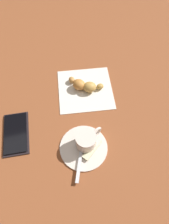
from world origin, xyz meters
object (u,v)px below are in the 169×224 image
object	(u,v)px
sugar_packet	(92,149)
napkin	(85,89)
espresso_cup	(87,140)
cell_phone	(16,133)
teaspoon	(81,150)
croissant	(85,85)
saucer	(84,147)

from	to	relation	value
sugar_packet	napkin	distance (m)	0.21
espresso_cup	sugar_packet	distance (m)	0.03
napkin	cell_phone	size ratio (longest dim) A/B	1.25
sugar_packet	teaspoon	bearing A→B (deg)	131.28
cell_phone	croissant	bearing A→B (deg)	114.30
sugar_packet	saucer	bearing A→B (deg)	111.32
teaspoon	cell_phone	size ratio (longest dim) A/B	0.92
espresso_cup	napkin	distance (m)	0.20
espresso_cup	napkin	world-z (taller)	espresso_cup
teaspoon	croissant	xyz separation A→B (m)	(-0.21, 0.06, 0.01)
cell_phone	teaspoon	bearing A→B (deg)	59.90
espresso_cup	teaspoon	size ratio (longest dim) A/B	0.62
sugar_packet	cell_phone	world-z (taller)	sugar_packet
saucer	napkin	bearing A→B (deg)	163.68
cell_phone	saucer	bearing A→B (deg)	62.88
espresso_cup	croissant	xyz separation A→B (m)	(-0.19, 0.05, -0.02)
napkin	croissant	xyz separation A→B (m)	(-0.00, -0.00, 0.02)
espresso_cup	croissant	world-z (taller)	espresso_cup
sugar_packet	croissant	size ratio (longest dim) A/B	0.65
teaspoon	napkin	world-z (taller)	teaspoon
napkin	teaspoon	bearing A→B (deg)	-17.89
saucer	croissant	distance (m)	0.21
croissant	cell_phone	world-z (taller)	croissant
croissant	napkin	bearing A→B (deg)	27.77
sugar_packet	croissant	distance (m)	0.21
teaspoon	napkin	bearing A→B (deg)	162.11
saucer	sugar_packet	size ratio (longest dim) A/B	1.90
croissant	cell_phone	size ratio (longest dim) A/B	0.78
saucer	espresso_cup	xyz separation A→B (m)	(-0.01, 0.01, 0.03)
espresso_cup	croissant	size ratio (longest dim) A/B	0.73
teaspoon	cell_phone	world-z (taller)	teaspoon
saucer	cell_phone	world-z (taller)	same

